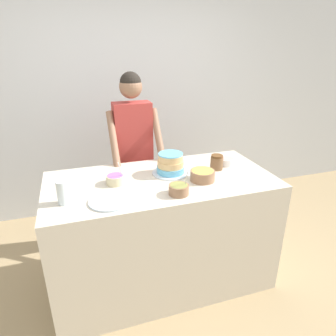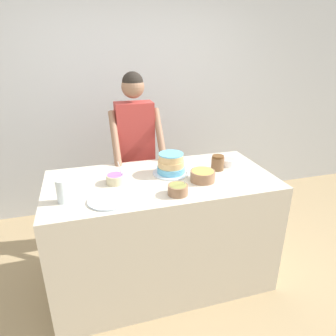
# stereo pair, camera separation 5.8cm
# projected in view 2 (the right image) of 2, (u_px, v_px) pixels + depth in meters

# --- Properties ---
(ground_plane) EXTENTS (14.00, 14.00, 0.00)m
(ground_plane) POSITION_uv_depth(u_px,v_px,m) (177.00, 314.00, 2.28)
(ground_plane) COLOR tan
(wall_back) EXTENTS (10.00, 0.05, 2.60)m
(wall_back) POSITION_uv_depth(u_px,v_px,m) (128.00, 101.00, 3.45)
(wall_back) COLOR silver
(wall_back) RESTS_ON ground_plane
(counter) EXTENTS (1.74, 0.85, 0.95)m
(counter) POSITION_uv_depth(u_px,v_px,m) (162.00, 231.00, 2.47)
(counter) COLOR beige
(counter) RESTS_ON ground_plane
(person_baker) EXTENTS (0.46, 0.46, 1.69)m
(person_baker) POSITION_uv_depth(u_px,v_px,m) (135.00, 143.00, 2.81)
(person_baker) COLOR #2D2D38
(person_baker) RESTS_ON ground_plane
(cake) EXTENTS (0.29, 0.29, 0.17)m
(cake) POSITION_uv_depth(u_px,v_px,m) (171.00, 165.00, 2.36)
(cake) COLOR silver
(cake) RESTS_ON counter
(frosting_bowl_olive) EXTENTS (0.14, 0.14, 0.19)m
(frosting_bowl_olive) POSITION_uv_depth(u_px,v_px,m) (178.00, 189.00, 2.04)
(frosting_bowl_olive) COLOR #936B4C
(frosting_bowl_olive) RESTS_ON counter
(frosting_bowl_pink) EXTENTS (0.14, 0.14, 0.06)m
(frosting_bowl_pink) POSITION_uv_depth(u_px,v_px,m) (228.00, 162.00, 2.54)
(frosting_bowl_pink) COLOR white
(frosting_bowl_pink) RESTS_ON counter
(frosting_bowl_yellow) EXTENTS (0.19, 0.19, 0.08)m
(frosting_bowl_yellow) POSITION_uv_depth(u_px,v_px,m) (203.00, 175.00, 2.24)
(frosting_bowl_yellow) COLOR #936B4C
(frosting_bowl_yellow) RESTS_ON counter
(frosting_bowl_purple) EXTENTS (0.14, 0.14, 0.19)m
(frosting_bowl_purple) POSITION_uv_depth(u_px,v_px,m) (115.00, 178.00, 2.21)
(frosting_bowl_purple) COLOR beige
(frosting_bowl_purple) RESTS_ON counter
(drinking_glass) EXTENTS (0.08, 0.08, 0.16)m
(drinking_glass) POSITION_uv_depth(u_px,v_px,m) (62.00, 191.00, 1.92)
(drinking_glass) COLOR silver
(drinking_glass) RESTS_ON counter
(ceramic_plate) EXTENTS (0.28, 0.28, 0.01)m
(ceramic_plate) POSITION_uv_depth(u_px,v_px,m) (109.00, 200.00, 1.96)
(ceramic_plate) COLOR silver
(ceramic_plate) RESTS_ON counter
(stoneware_jar) EXTENTS (0.10, 0.10, 0.12)m
(stoneware_jar) POSITION_uv_depth(u_px,v_px,m) (218.00, 163.00, 2.44)
(stoneware_jar) COLOR brown
(stoneware_jar) RESTS_ON counter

